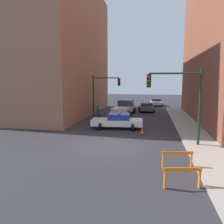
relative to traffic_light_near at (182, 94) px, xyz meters
The scene contains 14 objects.
ground_plane 6.02m from the traffic_light_near, 165.69° to the right, with size 120.00×120.00×0.00m, color #2D2D33.
sidewalk_right 3.96m from the traffic_light_near, 39.35° to the right, with size 2.40×44.00×0.12m.
building_corner_left 21.64m from the traffic_light_near, 142.59° to the left, with size 14.00×20.00×16.99m.
traffic_light_near is the anchor object (origin of this frame).
traffic_light_far 13.57m from the traffic_light_near, 126.29° to the left, with size 3.44×0.35×5.20m.
police_car 7.40m from the traffic_light_near, 138.09° to the left, with size 4.83×2.61×1.52m.
white_truck 14.59m from the traffic_light_near, 112.75° to the left, with size 3.02×5.59×1.90m.
parked_car_near 17.22m from the traffic_light_near, 99.36° to the left, with size 2.51×4.44×1.31m.
parked_car_mid 24.85m from the traffic_light_near, 92.93° to the left, with size 2.44×4.40×1.31m.
pedestrian_crossing 10.65m from the traffic_light_near, 136.13° to the left, with size 0.38×0.38×1.66m.
pedestrian_corner 13.38m from the traffic_light_near, 129.57° to the left, with size 0.50×0.50×1.66m.
barrier_front 7.04m from the traffic_light_near, 96.20° to the right, with size 1.58×0.46×0.90m.
barrier_mid 5.21m from the traffic_light_near, 98.90° to the right, with size 1.58×0.43×0.90m.
traffic_cone 5.01m from the traffic_light_near, 135.24° to the left, with size 0.36×0.36×0.66m.
Camera 1 is at (2.72, -14.05, 4.40)m, focal length 35.00 mm.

